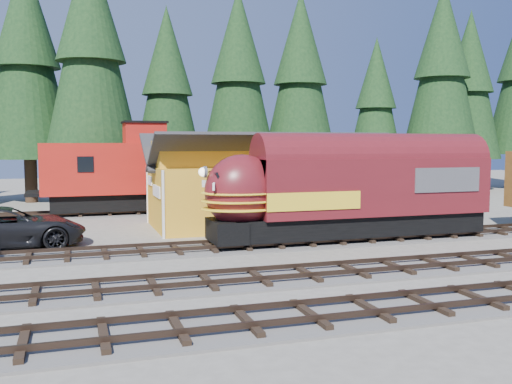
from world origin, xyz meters
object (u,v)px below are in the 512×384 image
object	(u,v)px
locomotive	(344,194)
pickup_truck_a	(7,228)
depot	(260,174)
caboose	(129,172)

from	to	relation	value
locomotive	pickup_truck_a	distance (m)	15.49
depot	pickup_truck_a	distance (m)	13.65
caboose	pickup_truck_a	size ratio (longest dim) A/B	1.61
depot	locomotive	size ratio (longest dim) A/B	0.89
caboose	pickup_truck_a	bearing A→B (deg)	-120.68
depot	pickup_truck_a	world-z (taller)	depot
depot	locomotive	distance (m)	6.84
depot	caboose	bearing A→B (deg)	131.45
depot	pickup_truck_a	xyz separation A→B (m)	(-13.08, -3.37, -2.02)
locomotive	caboose	world-z (taller)	caboose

